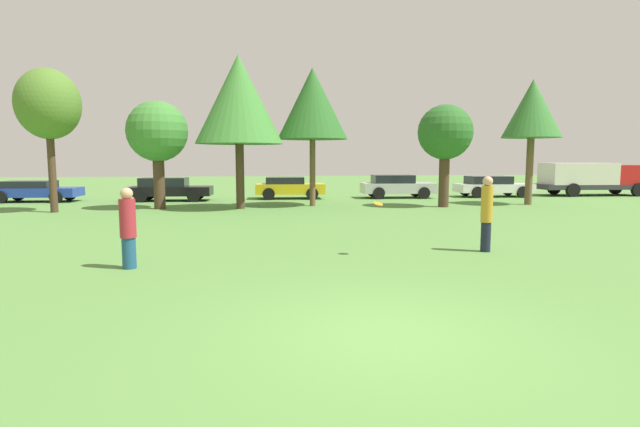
{
  "coord_description": "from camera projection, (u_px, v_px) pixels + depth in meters",
  "views": [
    {
      "loc": [
        -1.75,
        -6.05,
        2.29
      ],
      "look_at": [
        -0.1,
        5.28,
        1.01
      ],
      "focal_mm": 27.66,
      "sensor_mm": 36.0,
      "label": 1
    }
  ],
  "objects": [
    {
      "name": "tree_4",
      "position": [
        445.0,
        134.0,
        23.17
      ],
      "size": [
        2.58,
        2.58,
        4.83
      ],
      "color": "#473323",
      "rests_on": "ground"
    },
    {
      "name": "tree_3",
      "position": [
        312.0,
        104.0,
        23.5
      ],
      "size": [
        3.37,
        3.37,
        6.6
      ],
      "color": "brown",
      "rests_on": "ground"
    },
    {
      "name": "parked_car_blue",
      "position": [
        34.0,
        190.0,
        26.29
      ],
      "size": [
        4.5,
        2.1,
        1.12
      ],
      "rotation": [
        0.0,
        0.0,
        -0.06
      ],
      "color": "#1E389E",
      "rests_on": "ground"
    },
    {
      "name": "parked_car_white",
      "position": [
        492.0,
        186.0,
        29.8
      ],
      "size": [
        4.54,
        2.25,
        1.25
      ],
      "rotation": [
        0.0,
        0.0,
        -0.06
      ],
      "color": "silver",
      "rests_on": "ground"
    },
    {
      "name": "parked_car_silver",
      "position": [
        396.0,
        186.0,
        28.92
      ],
      "size": [
        4.34,
        2.13,
        1.35
      ],
      "rotation": [
        0.0,
        0.0,
        -0.06
      ],
      "color": "#B2B2B7",
      "rests_on": "ground"
    },
    {
      "name": "tree_2",
      "position": [
        239.0,
        100.0,
        22.19
      ],
      "size": [
        3.98,
        3.98,
        6.94
      ],
      "color": "#473323",
      "rests_on": "ground"
    },
    {
      "name": "frisbee",
      "position": [
        378.0,
        204.0,
        11.55
      ],
      "size": [
        0.24,
        0.23,
        0.11
      ],
      "color": "orange"
    },
    {
      "name": "tree_0",
      "position": [
        48.0,
        105.0,
        20.67
      ],
      "size": [
        2.59,
        2.59,
        6.06
      ],
      "color": "#473323",
      "rests_on": "ground"
    },
    {
      "name": "parked_car_black",
      "position": [
        169.0,
        188.0,
        26.89
      ],
      "size": [
        4.52,
        2.1,
        1.27
      ],
      "rotation": [
        0.0,
        0.0,
        -0.06
      ],
      "color": "black",
      "rests_on": "ground"
    },
    {
      "name": "tree_1",
      "position": [
        157.0,
        133.0,
        22.26
      ],
      "size": [
        2.73,
        2.73,
        4.89
      ],
      "color": "#473323",
      "rests_on": "ground"
    },
    {
      "name": "person_catcher",
      "position": [
        487.0,
        212.0,
        12.11
      ],
      "size": [
        0.28,
        0.28,
        1.87
      ],
      "rotation": [
        0.0,
        0.0,
        -3.06
      ],
      "color": "#191E33",
      "rests_on": "ground"
    },
    {
      "name": "delivery_truck_red",
      "position": [
        592.0,
        177.0,
        30.79
      ],
      "size": [
        6.81,
        2.59,
        2.03
      ],
      "rotation": [
        0.0,
        0.0,
        -0.06
      ],
      "color": "#2D2D33",
      "rests_on": "ground"
    },
    {
      "name": "parked_car_yellow",
      "position": [
        289.0,
        187.0,
        28.4
      ],
      "size": [
        4.03,
        2.21,
        1.24
      ],
      "rotation": [
        0.0,
        0.0,
        -0.06
      ],
      "color": "gold",
      "rests_on": "ground"
    },
    {
      "name": "person_thrower",
      "position": [
        128.0,
        227.0,
        10.24
      ],
      "size": [
        0.33,
        0.33,
        1.7
      ],
      "rotation": [
        0.0,
        0.0,
        0.08
      ],
      "color": "navy",
      "rests_on": "ground"
    },
    {
      "name": "ground_plane",
      "position": [
        386.0,
        334.0,
        6.45
      ],
      "size": [
        120.0,
        120.0,
        0.0
      ],
      "primitive_type": "plane",
      "color": "#54843D"
    },
    {
      "name": "tree_5",
      "position": [
        532.0,
        110.0,
        24.26
      ],
      "size": [
        2.85,
        2.85,
        6.18
      ],
      "color": "brown",
      "rests_on": "ground"
    }
  ]
}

